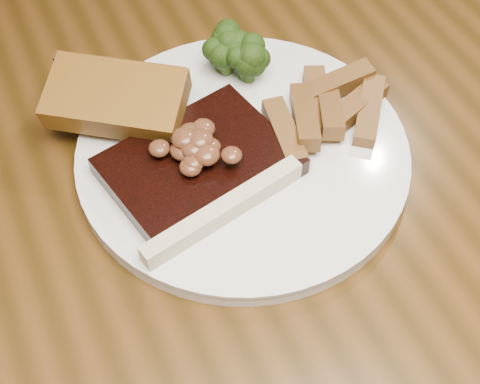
% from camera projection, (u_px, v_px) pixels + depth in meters
% --- Properties ---
extents(dining_table, '(1.60, 0.90, 0.75)m').
position_uv_depth(dining_table, '(241.00, 272.00, 0.65)').
color(dining_table, '#45290D').
rests_on(dining_table, ground).
extents(plate, '(0.36, 0.36, 0.01)m').
position_uv_depth(plate, '(243.00, 155.00, 0.61)').
color(plate, white).
rests_on(plate, dining_table).
extents(steak, '(0.17, 0.15, 0.02)m').
position_uv_depth(steak, '(199.00, 168.00, 0.58)').
color(steak, black).
rests_on(steak, plate).
extents(steak_bone, '(0.16, 0.05, 0.02)m').
position_uv_depth(steak_bone, '(224.00, 214.00, 0.56)').
color(steak_bone, beige).
rests_on(steak_bone, plate).
extents(mushroom_pile, '(0.07, 0.07, 0.03)m').
position_uv_depth(mushroom_pile, '(194.00, 146.00, 0.57)').
color(mushroom_pile, '#5B311C').
rests_on(mushroom_pile, steak).
extents(garlic_bread, '(0.14, 0.13, 0.03)m').
position_uv_depth(garlic_bread, '(119.00, 114.00, 0.62)').
color(garlic_bread, brown).
rests_on(garlic_bread, plate).
extents(potato_wedges, '(0.10, 0.10, 0.02)m').
position_uv_depth(potato_wedges, '(326.00, 120.00, 0.62)').
color(potato_wedges, brown).
rests_on(potato_wedges, plate).
extents(broccoli_cluster, '(0.08, 0.08, 0.04)m').
position_uv_depth(broccoli_cluster, '(243.00, 65.00, 0.65)').
color(broccoli_cluster, '#233D0D').
rests_on(broccoli_cluster, plate).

